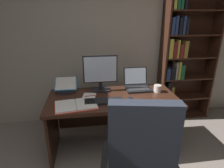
{
  "coord_description": "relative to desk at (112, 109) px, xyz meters",
  "views": [
    {
      "loc": [
        -0.33,
        -0.47,
        1.64
      ],
      "look_at": [
        -0.05,
        1.51,
        0.9
      ],
      "focal_mm": 30.45,
      "sensor_mm": 36.0,
      "label": 1
    }
  ],
  "objects": [
    {
      "name": "reading_stand_with_book",
      "position": [
        -0.56,
        0.22,
        0.27
      ],
      "size": [
        0.27,
        0.27,
        0.15
      ],
      "color": "black",
      "rests_on": "desk"
    },
    {
      "name": "monitor",
      "position": [
        -0.12,
        0.16,
        0.42
      ],
      "size": [
        0.43,
        0.16,
        0.45
      ],
      "color": "black",
      "rests_on": "desk"
    },
    {
      "name": "open_binder",
      "position": [
        -0.42,
        -0.25,
        0.21
      ],
      "size": [
        0.48,
        0.35,
        0.02
      ],
      "rotation": [
        0.0,
        0.0,
        0.15
      ],
      "color": "#DB422D",
      "rests_on": "desk"
    },
    {
      "name": "desk",
      "position": [
        0.0,
        0.0,
        0.0
      ],
      "size": [
        1.53,
        0.71,
        0.71
      ],
      "color": "#381E14",
      "rests_on": "ground"
    },
    {
      "name": "keyboard",
      "position": [
        -0.12,
        -0.2,
        0.21
      ],
      "size": [
        0.42,
        0.15,
        0.02
      ],
      "primitive_type": "cube",
      "color": "black",
      "rests_on": "desk"
    },
    {
      "name": "computer_mouse",
      "position": [
        0.18,
        -0.2,
        0.22
      ],
      "size": [
        0.06,
        0.1,
        0.04
      ],
      "primitive_type": "ellipsoid",
      "color": "black",
      "rests_on": "desk"
    },
    {
      "name": "coffee_mug",
      "position": [
        0.58,
        0.0,
        0.24
      ],
      "size": [
        0.09,
        0.09,
        0.09
      ],
      "primitive_type": "cylinder",
      "color": "silver",
      "rests_on": "desk"
    },
    {
      "name": "wall_back",
      "position": [
        0.03,
        0.8,
        0.92
      ],
      "size": [
        5.08,
        0.12,
        2.87
      ],
      "primitive_type": "cube",
      "color": "#A89E8E",
      "rests_on": "ground"
    },
    {
      "name": "pen",
      "position": [
        -0.26,
        -0.03,
        0.21
      ],
      "size": [
        0.14,
        0.02,
        0.01
      ],
      "primitive_type": "cylinder",
      "rotation": [
        0.0,
        1.57,
        0.11
      ],
      "color": "maroon",
      "rests_on": "notepad"
    },
    {
      "name": "laptop",
      "position": [
        0.36,
        0.16,
        0.25
      ],
      "size": [
        0.32,
        0.32,
        0.25
      ],
      "color": "black",
      "rests_on": "desk"
    },
    {
      "name": "bookshelf",
      "position": [
        1.18,
        0.6,
        0.48
      ],
      "size": [
        0.84,
        0.27,
        2.03
      ],
      "color": "#381E14",
      "rests_on": "ground"
    },
    {
      "name": "notepad",
      "position": [
        -0.28,
        -0.03,
        0.2
      ],
      "size": [
        0.18,
        0.23,
        0.01
      ],
      "primitive_type": "cube",
      "rotation": [
        0.0,
        0.0,
        -0.17
      ],
      "color": "silver",
      "rests_on": "desk"
    }
  ]
}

